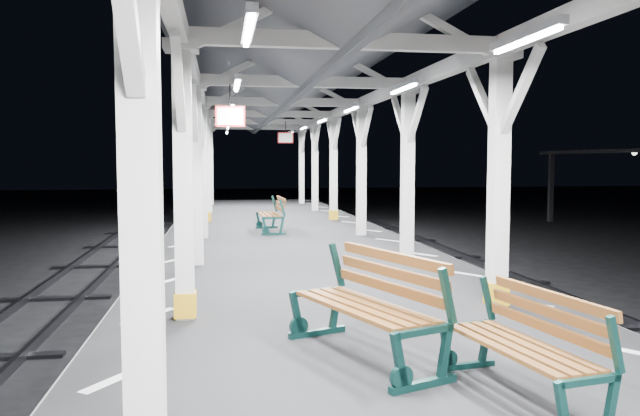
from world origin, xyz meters
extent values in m
cube|color=black|center=(0.00, 0.00, 0.50)|extent=(6.00, 50.00, 1.00)
cube|color=silver|center=(-2.45, 0.00, 1.00)|extent=(1.00, 48.00, 0.01)
cube|color=silver|center=(2.45, 0.00, 1.00)|extent=(1.00, 48.00, 0.01)
cube|color=silver|center=(-2.00, -2.00, 2.60)|extent=(0.22, 0.22, 3.20)
cube|color=silver|center=(-2.00, -1.45, 3.75)|extent=(0.10, 0.99, 0.99)
cube|color=silver|center=(-2.00, 2.00, 2.60)|extent=(0.22, 0.22, 3.20)
cube|color=silver|center=(-2.00, 2.00, 4.26)|extent=(0.40, 0.40, 0.12)
cube|color=#CA9113|center=(-2.00, 2.00, 1.18)|extent=(0.26, 0.26, 0.30)
cube|color=silver|center=(-2.00, 2.55, 3.75)|extent=(0.10, 0.99, 0.99)
cube|color=silver|center=(-2.00, 1.45, 3.75)|extent=(0.10, 0.99, 0.99)
cube|color=silver|center=(-2.00, 6.00, 2.60)|extent=(0.22, 0.22, 3.20)
cube|color=silver|center=(-2.00, 6.00, 4.26)|extent=(0.40, 0.40, 0.12)
cube|color=silver|center=(-2.00, 6.55, 3.75)|extent=(0.10, 0.99, 0.99)
cube|color=silver|center=(-2.00, 5.45, 3.75)|extent=(0.10, 0.99, 0.99)
cube|color=silver|center=(-2.00, 10.00, 2.60)|extent=(0.22, 0.22, 3.20)
cube|color=silver|center=(-2.00, 10.00, 4.26)|extent=(0.40, 0.40, 0.12)
cube|color=silver|center=(-2.00, 10.55, 3.75)|extent=(0.10, 0.99, 0.99)
cube|color=silver|center=(-2.00, 9.45, 3.75)|extent=(0.10, 0.99, 0.99)
cube|color=silver|center=(-2.00, 14.00, 2.60)|extent=(0.22, 0.22, 3.20)
cube|color=silver|center=(-2.00, 14.00, 4.26)|extent=(0.40, 0.40, 0.12)
cube|color=#CA9113|center=(-2.00, 14.00, 1.18)|extent=(0.26, 0.26, 0.30)
cube|color=silver|center=(-2.00, 14.55, 3.75)|extent=(0.10, 0.99, 0.99)
cube|color=silver|center=(-2.00, 13.45, 3.75)|extent=(0.10, 0.99, 0.99)
cube|color=silver|center=(-2.00, 18.00, 2.60)|extent=(0.22, 0.22, 3.20)
cube|color=silver|center=(-2.00, 18.00, 4.26)|extent=(0.40, 0.40, 0.12)
cube|color=silver|center=(-2.00, 18.55, 3.75)|extent=(0.10, 0.99, 0.99)
cube|color=silver|center=(-2.00, 17.45, 3.75)|extent=(0.10, 0.99, 0.99)
cube|color=silver|center=(-2.00, 22.00, 2.60)|extent=(0.22, 0.22, 3.20)
cube|color=silver|center=(-2.00, 22.00, 4.26)|extent=(0.40, 0.40, 0.12)
cube|color=silver|center=(-2.00, 22.55, 3.75)|extent=(0.10, 0.99, 0.99)
cube|color=silver|center=(-2.00, 21.45, 3.75)|extent=(0.10, 0.99, 0.99)
cube|color=silver|center=(2.00, 2.00, 2.60)|extent=(0.22, 0.22, 3.20)
cube|color=silver|center=(2.00, 2.00, 4.26)|extent=(0.40, 0.40, 0.12)
cube|color=#CA9113|center=(2.00, 2.00, 1.18)|extent=(0.26, 0.26, 0.30)
cube|color=silver|center=(2.00, 2.55, 3.75)|extent=(0.10, 0.99, 0.99)
cube|color=silver|center=(2.00, 1.45, 3.75)|extent=(0.10, 0.99, 0.99)
cube|color=silver|center=(2.00, 6.00, 2.60)|extent=(0.22, 0.22, 3.20)
cube|color=silver|center=(2.00, 6.00, 4.26)|extent=(0.40, 0.40, 0.12)
cube|color=silver|center=(2.00, 6.55, 3.75)|extent=(0.10, 0.99, 0.99)
cube|color=silver|center=(2.00, 5.45, 3.75)|extent=(0.10, 0.99, 0.99)
cube|color=silver|center=(2.00, 10.00, 2.60)|extent=(0.22, 0.22, 3.20)
cube|color=silver|center=(2.00, 10.00, 4.26)|extent=(0.40, 0.40, 0.12)
cube|color=silver|center=(2.00, 10.55, 3.75)|extent=(0.10, 0.99, 0.99)
cube|color=silver|center=(2.00, 9.45, 3.75)|extent=(0.10, 0.99, 0.99)
cube|color=silver|center=(2.00, 14.00, 2.60)|extent=(0.22, 0.22, 3.20)
cube|color=silver|center=(2.00, 14.00, 4.26)|extent=(0.40, 0.40, 0.12)
cube|color=#CA9113|center=(2.00, 14.00, 1.18)|extent=(0.26, 0.26, 0.30)
cube|color=silver|center=(2.00, 14.55, 3.75)|extent=(0.10, 0.99, 0.99)
cube|color=silver|center=(2.00, 13.45, 3.75)|extent=(0.10, 0.99, 0.99)
cube|color=silver|center=(2.00, 18.00, 2.60)|extent=(0.22, 0.22, 3.20)
cube|color=silver|center=(2.00, 18.00, 4.26)|extent=(0.40, 0.40, 0.12)
cube|color=silver|center=(2.00, 18.55, 3.75)|extent=(0.10, 0.99, 0.99)
cube|color=silver|center=(2.00, 17.45, 3.75)|extent=(0.10, 0.99, 0.99)
cube|color=silver|center=(2.00, 22.00, 2.60)|extent=(0.22, 0.22, 3.20)
cube|color=silver|center=(2.00, 22.00, 4.26)|extent=(0.40, 0.40, 0.12)
cube|color=silver|center=(2.00, 22.55, 3.75)|extent=(0.10, 0.99, 0.99)
cube|color=silver|center=(2.00, 21.45, 3.75)|extent=(0.10, 0.99, 0.99)
cube|color=silver|center=(2.00, 0.00, 4.38)|extent=(0.18, 48.00, 0.24)
cube|color=silver|center=(0.00, 2.00, 4.38)|extent=(4.20, 0.14, 0.20)
cube|color=silver|center=(0.00, 6.00, 4.38)|extent=(4.20, 0.14, 0.20)
cube|color=silver|center=(0.00, 10.00, 4.38)|extent=(4.20, 0.14, 0.20)
cube|color=silver|center=(0.00, 14.00, 4.38)|extent=(4.20, 0.14, 0.20)
cube|color=silver|center=(0.00, 18.00, 4.38)|extent=(4.20, 0.14, 0.20)
cube|color=silver|center=(0.00, 22.00, 4.38)|extent=(4.20, 0.14, 0.20)
cube|color=silver|center=(-1.30, 0.00, 4.10)|extent=(0.10, 1.35, 0.08)
cube|color=white|center=(-1.30, 0.00, 4.05)|extent=(0.05, 1.25, 0.05)
cube|color=silver|center=(-1.30, 4.00, 4.10)|extent=(0.10, 1.35, 0.08)
cube|color=white|center=(-1.30, 4.00, 4.05)|extent=(0.05, 1.25, 0.05)
cube|color=silver|center=(-1.30, 8.00, 4.10)|extent=(0.10, 1.35, 0.08)
cube|color=white|center=(-1.30, 8.00, 4.05)|extent=(0.05, 1.25, 0.05)
cube|color=silver|center=(-1.30, 12.00, 4.10)|extent=(0.10, 1.35, 0.08)
cube|color=white|center=(-1.30, 12.00, 4.05)|extent=(0.05, 1.25, 0.05)
cube|color=silver|center=(-1.30, 16.00, 4.10)|extent=(0.10, 1.35, 0.08)
cube|color=white|center=(-1.30, 16.00, 4.05)|extent=(0.05, 1.25, 0.05)
cube|color=silver|center=(-1.30, 20.00, 4.10)|extent=(0.10, 1.35, 0.08)
cube|color=white|center=(-1.30, 20.00, 4.05)|extent=(0.05, 1.25, 0.05)
cube|color=silver|center=(1.30, 0.00, 4.10)|extent=(0.10, 1.35, 0.08)
cube|color=white|center=(1.30, 0.00, 4.05)|extent=(0.05, 1.25, 0.05)
cube|color=silver|center=(1.30, 4.00, 4.10)|extent=(0.10, 1.35, 0.08)
cube|color=white|center=(1.30, 4.00, 4.05)|extent=(0.05, 1.25, 0.05)
cube|color=silver|center=(1.30, 8.00, 4.10)|extent=(0.10, 1.35, 0.08)
cube|color=white|center=(1.30, 8.00, 4.05)|extent=(0.05, 1.25, 0.05)
cube|color=silver|center=(1.30, 12.00, 4.10)|extent=(0.10, 1.35, 0.08)
cube|color=white|center=(1.30, 12.00, 4.05)|extent=(0.05, 1.25, 0.05)
cube|color=silver|center=(1.30, 16.00, 4.10)|extent=(0.10, 1.35, 0.08)
cube|color=white|center=(1.30, 16.00, 4.05)|extent=(0.05, 1.25, 0.05)
cube|color=silver|center=(1.30, 20.00, 4.10)|extent=(0.10, 1.35, 0.08)
cube|color=white|center=(1.30, 20.00, 4.05)|extent=(0.05, 1.25, 0.05)
cylinder|color=black|center=(-1.39, 5.11, 4.02)|extent=(0.02, 0.02, 0.36)
cube|color=red|center=(-1.39, 5.11, 3.67)|extent=(0.50, 0.03, 0.35)
cube|color=white|center=(-1.39, 5.11, 3.67)|extent=(0.44, 0.04, 0.29)
cylinder|color=black|center=(0.54, 14.76, 4.02)|extent=(0.02, 0.02, 0.36)
cube|color=red|center=(0.54, 14.76, 3.67)|extent=(0.50, 0.03, 0.35)
cube|color=white|center=(0.54, 14.76, 3.67)|extent=(0.44, 0.05, 0.29)
cube|color=black|center=(14.00, 22.00, 1.65)|extent=(0.20, 0.20, 3.30)
sphere|color=silver|center=(14.00, 16.00, 3.22)|extent=(0.20, 0.20, 0.20)
sphere|color=silver|center=(14.00, 22.00, 3.22)|extent=(0.20, 0.20, 0.20)
cube|color=#0E302D|center=(0.71, -1.83, 1.22)|extent=(0.15, 0.07, 0.45)
cube|color=#0E302D|center=(1.11, -1.76, 1.22)|extent=(0.14, 0.07, 0.45)
cube|color=#0E302D|center=(1.13, -1.76, 1.65)|extent=(0.16, 0.07, 0.42)
cube|color=#0E302D|center=(0.66, -0.27, 1.03)|extent=(0.58, 0.15, 0.06)
cube|color=#0E302D|center=(0.45, -0.31, 1.22)|extent=(0.15, 0.07, 0.45)
cube|color=#0E302D|center=(0.85, -0.24, 1.22)|extent=(0.14, 0.07, 0.45)
cube|color=#0E302D|center=(0.87, -0.24, 1.65)|extent=(0.16, 0.07, 0.42)
cube|color=brown|center=(0.60, -1.07, 1.43)|extent=(0.33, 1.46, 0.03)
cube|color=brown|center=(0.72, -1.04, 1.43)|extent=(0.33, 1.46, 0.03)
cube|color=brown|center=(0.85, -1.02, 1.43)|extent=(0.33, 1.46, 0.03)
cube|color=brown|center=(0.97, -1.00, 1.43)|extent=(0.33, 1.46, 0.03)
cube|color=brown|center=(1.04, -0.99, 1.57)|extent=(0.29, 1.45, 0.09)
cube|color=brown|center=(1.06, -0.99, 1.69)|extent=(0.29, 1.45, 0.09)
cube|color=brown|center=(1.07, -0.98, 1.82)|extent=(0.29, 1.45, 0.09)
cube|color=#0E302D|center=(0.11, -0.69, 1.03)|extent=(0.67, 0.30, 0.07)
cube|color=#0E302D|center=(-0.13, -0.77, 1.26)|extent=(0.18, 0.12, 0.53)
cube|color=#0E302D|center=(0.32, -0.61, 1.26)|extent=(0.17, 0.11, 0.53)
cube|color=#0E302D|center=(0.34, -0.60, 1.76)|extent=(0.19, 0.12, 0.50)
cube|color=#0E302D|center=(-0.53, 1.02, 1.03)|extent=(0.67, 0.30, 0.07)
cube|color=#0E302D|center=(-0.77, 0.94, 1.26)|extent=(0.18, 0.12, 0.53)
cube|color=#0E302D|center=(-0.32, 1.10, 1.26)|extent=(0.17, 0.11, 0.53)
cube|color=#0E302D|center=(-0.30, 1.11, 1.76)|extent=(0.19, 0.12, 0.50)
cube|color=brown|center=(-0.43, 0.09, 1.51)|extent=(0.71, 1.66, 0.04)
cube|color=brown|center=(-0.29, 0.14, 1.51)|extent=(0.71, 1.66, 0.04)
cube|color=brown|center=(-0.15, 0.19, 1.51)|extent=(0.71, 1.66, 0.04)
cube|color=brown|center=(-0.01, 0.25, 1.51)|extent=(0.71, 1.66, 0.04)
cube|color=brown|center=(0.07, 0.27, 1.67)|extent=(0.66, 1.64, 0.11)
cube|color=brown|center=(0.09, 0.28, 1.82)|extent=(0.66, 1.64, 0.11)
cube|color=brown|center=(0.11, 0.29, 1.97)|extent=(0.66, 1.64, 0.11)
cube|color=#0E302D|center=(-0.23, 10.31, 1.03)|extent=(0.63, 0.09, 0.06)
cube|color=#0E302D|center=(-0.46, 10.30, 1.24)|extent=(0.16, 0.06, 0.48)
cube|color=#0E302D|center=(-0.02, 10.32, 1.24)|extent=(0.15, 0.06, 0.48)
cube|color=#0E302D|center=(0.00, 10.32, 1.70)|extent=(0.17, 0.06, 0.46)
cube|color=#0E302D|center=(-0.30, 11.98, 1.03)|extent=(0.63, 0.09, 0.06)
cube|color=#0E302D|center=(-0.52, 11.97, 1.24)|extent=(0.16, 0.06, 0.48)
cube|color=#0E302D|center=(-0.09, 11.98, 1.24)|extent=(0.15, 0.06, 0.48)
cube|color=#0E302D|center=(-0.07, 11.99, 1.70)|extent=(0.17, 0.06, 0.46)
cube|color=brown|center=(-0.47, 11.14, 1.47)|extent=(0.15, 1.59, 0.04)
cube|color=brown|center=(-0.34, 11.14, 1.47)|extent=(0.15, 1.59, 0.04)
cube|color=brown|center=(-0.20, 11.15, 1.47)|extent=(0.15, 1.59, 0.04)
cube|color=brown|center=(-0.07, 11.15, 1.47)|extent=(0.15, 1.59, 0.04)
cube|color=brown|center=(0.01, 11.15, 1.61)|extent=(0.11, 1.58, 0.10)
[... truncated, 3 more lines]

